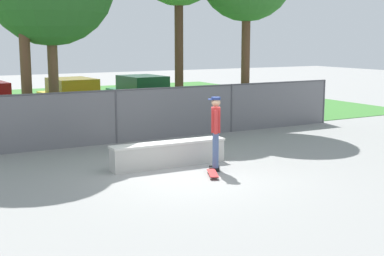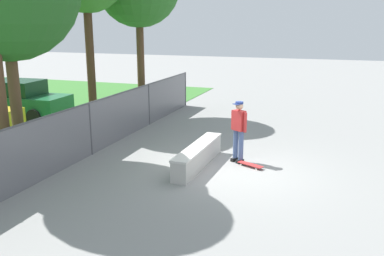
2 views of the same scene
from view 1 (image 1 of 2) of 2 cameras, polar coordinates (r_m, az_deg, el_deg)
ground_plane at (r=12.80m, az=-0.33°, el=-5.17°), size 80.00×80.00×0.00m
grass_strip at (r=26.77m, az=-16.01°, el=2.15°), size 29.20×20.00×0.02m
concrete_ledge at (r=13.78m, az=-2.50°, el=-2.77°), size 3.12×0.54×0.63m
skateboarder at (r=13.16m, az=2.54°, el=-0.18°), size 0.41×0.53×1.84m
skateboard at (r=12.79m, az=2.22°, el=-4.85°), size 0.52×0.81×0.09m
chainlink_fence at (r=16.86m, az=-8.10°, el=1.49°), size 17.27×0.07×1.69m
car_yellow at (r=22.47m, az=-12.53°, el=3.09°), size 2.22×4.31×1.66m
car_green at (r=23.62m, az=-5.18°, el=3.58°), size 2.22×4.31×1.66m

